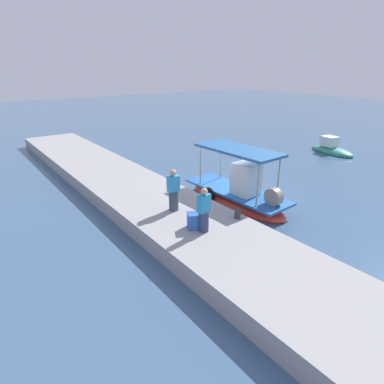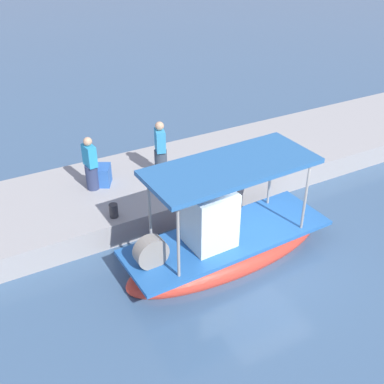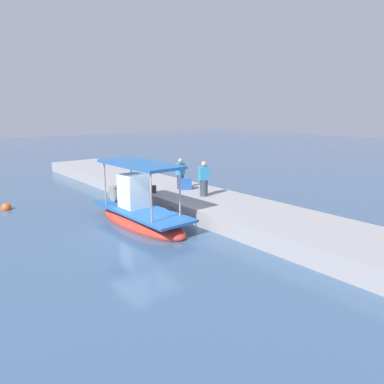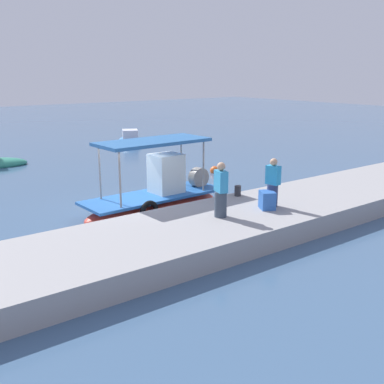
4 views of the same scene
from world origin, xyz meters
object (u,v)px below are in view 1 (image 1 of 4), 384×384
object	(u,v)px
fisherman_by_crate	(204,212)
cargo_crate	(195,221)
fisherman_near_bollard	(173,192)
moored_boat_near	(331,150)
mooring_bollard	(238,214)
main_fishing_boat	(237,194)

from	to	relation	value
fisherman_by_crate	cargo_crate	world-z (taller)	fisherman_by_crate
fisherman_by_crate	fisherman_near_bollard	bearing A→B (deg)	175.56
moored_boat_near	cargo_crate	bearing A→B (deg)	-75.04
fisherman_near_bollard	mooring_bollard	world-z (taller)	fisherman_near_bollard
fisherman_by_crate	moored_boat_near	bearing A→B (deg)	106.17
main_fishing_boat	mooring_bollard	xyz separation A→B (m)	(2.17, -2.16, 0.41)
cargo_crate	moored_boat_near	distance (m)	17.40
main_fishing_boat	cargo_crate	size ratio (longest dim) A/B	9.76
fisherman_by_crate	mooring_bollard	size ratio (longest dim) A/B	4.27
fisherman_near_bollard	moored_boat_near	distance (m)	16.78
main_fishing_boat	moored_boat_near	world-z (taller)	main_fishing_boat
fisherman_near_bollard	cargo_crate	world-z (taller)	fisherman_near_bollard
main_fishing_boat	moored_boat_near	size ratio (longest dim) A/B	1.50
main_fishing_boat	fisherman_by_crate	world-z (taller)	main_fishing_boat
fisherman_by_crate	mooring_bollard	distance (m)	1.80
main_fishing_boat	fisherman_by_crate	bearing A→B (deg)	-60.69
fisherman_near_bollard	cargo_crate	bearing A→B (deg)	-8.66
fisherman_by_crate	cargo_crate	size ratio (longest dim) A/B	2.78
fisherman_by_crate	mooring_bollard	world-z (taller)	fisherman_by_crate
main_fishing_boat	mooring_bollard	size ratio (longest dim) A/B	15.02
mooring_bollard	main_fishing_boat	bearing A→B (deg)	135.17
mooring_bollard	cargo_crate	size ratio (longest dim) A/B	0.65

